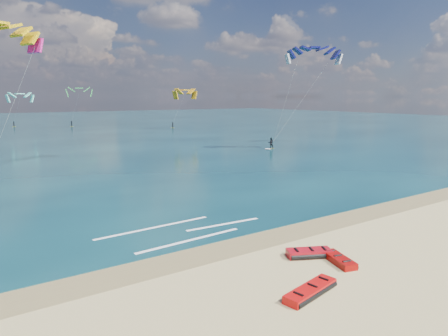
{
  "coord_description": "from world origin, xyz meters",
  "views": [
    {
      "loc": [
        -10.06,
        -13.43,
        7.83
      ],
      "look_at": [
        4.19,
        8.0,
        3.21
      ],
      "focal_mm": 32.0,
      "sensor_mm": 36.0,
      "label": 1
    }
  ],
  "objects_px": {
    "packed_kite_left": "(310,295)",
    "packed_kite_mid": "(309,257)",
    "kitesurfer_far": "(293,93)",
    "packed_kite_right": "(339,263)"
  },
  "relations": [
    {
      "from": "packed_kite_left",
      "to": "packed_kite_right",
      "type": "relative_size",
      "value": 1.36
    },
    {
      "from": "packed_kite_left",
      "to": "packed_kite_mid",
      "type": "distance_m",
      "value": 3.94
    },
    {
      "from": "packed_kite_mid",
      "to": "kitesurfer_far",
      "type": "xyz_separation_m",
      "value": [
        27.34,
        30.48,
        8.41
      ]
    },
    {
      "from": "packed_kite_mid",
      "to": "packed_kite_right",
      "type": "bearing_deg",
      "value": -39.16
    },
    {
      "from": "packed_kite_left",
      "to": "packed_kite_right",
      "type": "bearing_deg",
      "value": 11.88
    },
    {
      "from": "packed_kite_left",
      "to": "packed_kite_mid",
      "type": "xyz_separation_m",
      "value": [
        2.77,
        2.8,
        0.0
      ]
    },
    {
      "from": "packed_kite_left",
      "to": "packed_kite_mid",
      "type": "relative_size",
      "value": 1.25
    },
    {
      "from": "packed_kite_mid",
      "to": "packed_kite_right",
      "type": "relative_size",
      "value": 1.08
    },
    {
      "from": "packed_kite_left",
      "to": "kitesurfer_far",
      "type": "height_order",
      "value": "kitesurfer_far"
    },
    {
      "from": "packed_kite_right",
      "to": "kitesurfer_far",
      "type": "xyz_separation_m",
      "value": [
        26.71,
        31.82,
        8.41
      ]
    }
  ]
}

